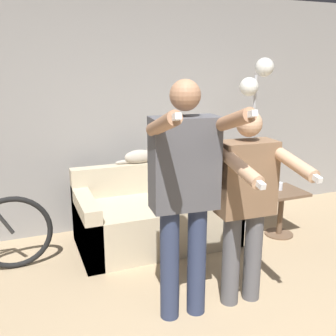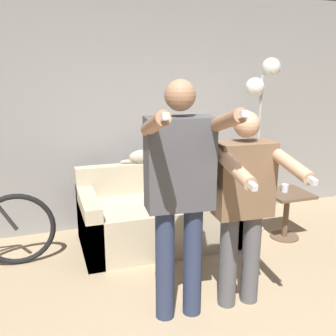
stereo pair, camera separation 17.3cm
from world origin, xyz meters
TOP-DOWN VIEW (x-y plane):
  - wall_back at (0.00, 2.68)m, footprint 10.00×0.05m
  - couch at (-0.02, 2.05)m, footprint 1.62×0.87m
  - person_left at (-0.25, 0.78)m, footprint 0.58×0.69m
  - person_right at (0.25, 0.77)m, footprint 0.52×0.68m
  - cat at (-0.07, 2.39)m, footprint 0.46×0.12m
  - floor_lamp at (1.12, 2.02)m, footprint 0.38×0.24m
  - side_table at (1.32, 1.71)m, footprint 0.44×0.44m
  - cup at (1.30, 1.74)m, footprint 0.07×0.07m

SIDE VIEW (x-z plane):
  - couch at x=-0.02m, z-range -0.12..0.68m
  - side_table at x=1.32m, z-range 0.11..0.63m
  - cup at x=1.30m, z-range 0.52..0.60m
  - person_right at x=0.25m, z-range 0.11..1.64m
  - cat at x=-0.07m, z-range 0.79..0.97m
  - person_left at x=-0.25m, z-range 0.15..1.91m
  - wall_back at x=0.00m, z-range 0.00..2.60m
  - floor_lamp at x=1.12m, z-range 0.58..2.49m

